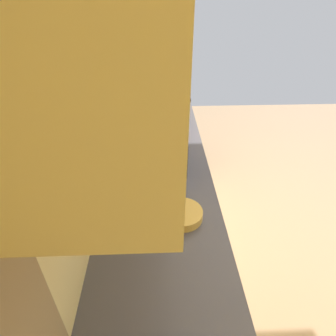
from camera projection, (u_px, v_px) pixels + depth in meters
ground_plane at (289, 237)px, 2.41m from camera, size 5.94×5.94×0.00m
wall_back at (93, 77)px, 1.58m from camera, size 3.83×0.12×2.78m
counter_run at (160, 249)px, 1.75m from camera, size 2.80×0.62×0.89m
oven_range at (159, 125)px, 3.17m from camera, size 0.68×0.63×1.07m
microwave at (155, 146)px, 1.64m from camera, size 0.48×0.35×0.29m
bowl at (182, 214)px, 1.34m from camera, size 0.20×0.20×0.04m
kettle at (173, 125)px, 2.04m from camera, size 0.16×0.12×0.16m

